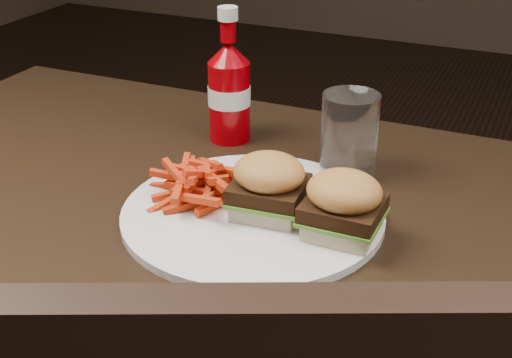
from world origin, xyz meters
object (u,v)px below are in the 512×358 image
at_px(dining_table, 205,228).
at_px(plate, 253,214).
at_px(tumbler, 349,137).
at_px(ketchup_bottle, 229,103).

distance_m(dining_table, plate, 0.07).
bearing_deg(tumbler, dining_table, -124.23).
bearing_deg(dining_table, tumbler, 55.77).
bearing_deg(ketchup_bottle, dining_table, -71.66).
bearing_deg(plate, ketchup_bottle, 122.55).
bearing_deg(plate, dining_table, -162.92).
bearing_deg(tumbler, ketchup_bottle, 168.96).
relative_size(ketchup_bottle, tumbler, 1.03).
bearing_deg(plate, tumbler, 67.77).
xyz_separation_m(dining_table, tumbler, (0.13, 0.19, 0.08)).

